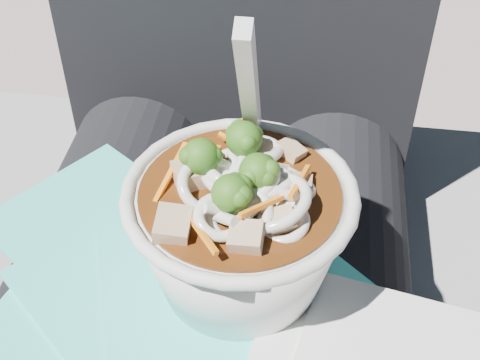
# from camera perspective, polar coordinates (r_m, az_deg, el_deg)

# --- Properties ---
(lap) EXTENTS (0.34, 0.48, 0.14)m
(lap) POSITION_cam_1_polar(r_m,az_deg,el_deg) (0.54, -3.60, -14.02)
(lap) COLOR black
(lap) RESTS_ON stone_ledge
(person_body) EXTENTS (0.34, 0.94, 0.97)m
(person_body) POSITION_cam_1_polar(r_m,az_deg,el_deg) (0.57, -2.12, -4.49)
(person_body) COLOR black
(person_body) RESTS_ON ground
(plastic_bag) EXTENTS (0.34, 0.29, 0.01)m
(plastic_bag) POSITION_cam_1_polar(r_m,az_deg,el_deg) (0.48, -4.92, -10.14)
(plastic_bag) COLOR #30CAC0
(plastic_bag) RESTS_ON lap
(udon_bowl) EXTENTS (0.16, 0.16, 0.20)m
(udon_bowl) POSITION_cam_1_polar(r_m,az_deg,el_deg) (0.44, 0.03, -3.74)
(udon_bowl) COLOR silver
(udon_bowl) RESTS_ON plastic_bag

